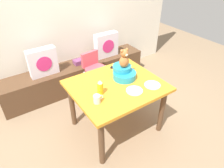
# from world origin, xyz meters

# --- Properties ---
(ground_plane) EXTENTS (8.00, 8.00, 0.00)m
(ground_plane) POSITION_xyz_m (0.00, 0.00, 0.00)
(ground_plane) COLOR #8C7256
(back_wall) EXTENTS (4.40, 0.10, 2.60)m
(back_wall) POSITION_xyz_m (0.00, 1.50, 1.30)
(back_wall) COLOR silver
(back_wall) RESTS_ON ground_plane
(window_bench) EXTENTS (2.60, 0.44, 0.46)m
(window_bench) POSITION_xyz_m (0.00, 1.23, 0.23)
(window_bench) COLOR brown
(window_bench) RESTS_ON ground_plane
(pillow_floral_left) EXTENTS (0.44, 0.15, 0.44)m
(pillow_floral_left) POSITION_xyz_m (-0.55, 1.21, 0.68)
(pillow_floral_left) COLOR silver
(pillow_floral_left) RESTS_ON window_bench
(pillow_floral_right) EXTENTS (0.44, 0.15, 0.44)m
(pillow_floral_right) POSITION_xyz_m (0.62, 1.21, 0.68)
(pillow_floral_right) COLOR silver
(pillow_floral_right) RESTS_ON window_bench
(book_stack) EXTENTS (0.20, 0.14, 0.08)m
(book_stack) POSITION_xyz_m (0.07, 1.23, 0.50)
(book_stack) COLOR #763C6A
(book_stack) RESTS_ON window_bench
(dining_table) EXTENTS (1.12, 0.96, 0.74)m
(dining_table) POSITION_xyz_m (0.00, 0.00, 0.63)
(dining_table) COLOR orange
(dining_table) RESTS_ON ground_plane
(highchair) EXTENTS (0.35, 0.48, 0.79)m
(highchair) POSITION_xyz_m (0.13, 0.79, 0.52)
(highchair) COLOR #D84C59
(highchair) RESTS_ON ground_plane
(infant_seat_teal) EXTENTS (0.30, 0.33, 0.16)m
(infant_seat_teal) POSITION_xyz_m (0.17, 0.08, 0.81)
(infant_seat_teal) COLOR teal
(infant_seat_teal) RESTS_ON dining_table
(teddy_bear) EXTENTS (0.13, 0.12, 0.25)m
(teddy_bear) POSITION_xyz_m (0.17, 0.08, 1.02)
(teddy_bear) COLOR #AB6734
(teddy_bear) RESTS_ON infant_seat_teal
(ketchup_bottle) EXTENTS (0.07, 0.07, 0.18)m
(ketchup_bottle) POSITION_xyz_m (-0.26, -0.05, 0.83)
(ketchup_bottle) COLOR gold
(ketchup_bottle) RESTS_ON dining_table
(coffee_mug) EXTENTS (0.12, 0.08, 0.09)m
(coffee_mug) POSITION_xyz_m (-0.38, -0.17, 0.79)
(coffee_mug) COLOR silver
(coffee_mug) RESTS_ON dining_table
(dinner_plate_near) EXTENTS (0.20, 0.20, 0.01)m
(dinner_plate_near) POSITION_xyz_m (0.36, -0.27, 0.75)
(dinner_plate_near) COLOR white
(dinner_plate_near) RESTS_ON dining_table
(dinner_plate_far) EXTENTS (0.20, 0.20, 0.01)m
(dinner_plate_far) POSITION_xyz_m (0.10, -0.23, 0.75)
(dinner_plate_far) COLOR white
(dinner_plate_far) RESTS_ON dining_table
(cell_phone) EXTENTS (0.15, 0.15, 0.01)m
(cell_phone) POSITION_xyz_m (0.23, 0.35, 0.74)
(cell_phone) COLOR black
(cell_phone) RESTS_ON dining_table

